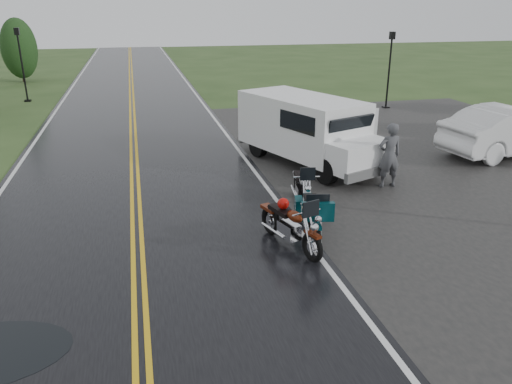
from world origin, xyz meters
TOP-DOWN VIEW (x-y plane):
  - ground at (0.00, 0.00)m, footprint 120.00×120.00m
  - road at (0.00, 10.00)m, footprint 8.00×100.00m
  - parking_pad at (11.00, 5.00)m, footprint 14.00×24.00m
  - motorcycle_red at (3.55, 0.13)m, footprint 1.43×2.35m
  - motorcycle_teal at (3.80, 0.53)m, footprint 1.27×2.33m
  - motorcycle_silver at (4.23, 2.40)m, footprint 1.10×2.22m
  - van_white at (5.64, 4.71)m, footprint 4.20×6.28m
  - person_at_van at (7.32, 4.08)m, footprint 0.71×0.47m
  - lamp_post_far_left at (-5.73, 21.81)m, footprint 0.35×0.35m
  - lamp_post_far_right at (13.05, 15.27)m, footprint 0.34×0.34m
  - tree_left_far at (-7.37, 30.05)m, footprint 2.42×2.42m

SIDE VIEW (x-z plane):
  - ground at x=0.00m, z-range 0.00..0.00m
  - parking_pad at x=11.00m, z-range 0.00..0.03m
  - road at x=0.00m, z-range 0.00..0.04m
  - motorcycle_silver at x=4.23m, z-range 0.00..1.26m
  - motorcycle_teal at x=3.80m, z-range 0.00..1.30m
  - motorcycle_red at x=3.55m, z-range 0.00..1.31m
  - person_at_van at x=7.32m, z-range 0.00..1.93m
  - van_white at x=5.64m, z-range 0.00..2.31m
  - tree_left_far at x=-7.37m, z-range 0.00..3.72m
  - lamp_post_far_right at x=13.05m, z-range 0.00..3.91m
  - lamp_post_far_left at x=-5.73m, z-range 0.00..4.03m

